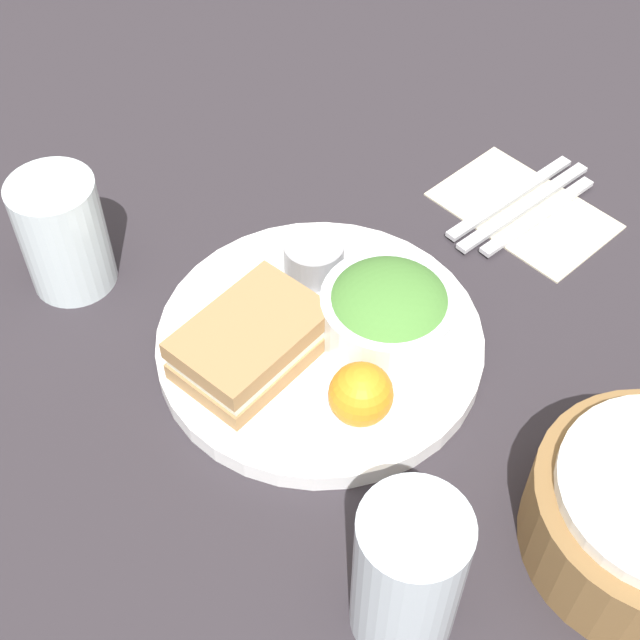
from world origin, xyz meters
TOP-DOWN VIEW (x-y plane):
  - ground_plane at (0.00, 0.00)m, footprint 4.00×4.00m
  - plate at (0.00, 0.00)m, footprint 0.28×0.28m
  - sandwich at (0.06, -0.02)m, footprint 0.13×0.09m
  - salad_bowl at (-0.04, 0.04)m, footprint 0.11×0.11m
  - dressing_cup at (-0.05, -0.06)m, footprint 0.05×0.05m
  - orange_wedge at (0.03, 0.08)m, footprint 0.05×0.05m
  - drink_glass at (0.12, 0.21)m, footprint 0.07×0.07m
  - napkin at (-0.27, 0.01)m, footprint 0.11×0.17m
  - fork at (-0.27, -0.01)m, footprint 0.18×0.02m
  - knife at (-0.27, 0.01)m, footprint 0.18×0.02m
  - spoon at (-0.27, 0.03)m, footprint 0.16×0.02m
  - water_glass at (0.11, -0.22)m, footprint 0.08×0.08m

SIDE VIEW (x-z plane):
  - ground_plane at x=0.00m, z-range 0.00..0.00m
  - napkin at x=-0.27m, z-range 0.00..0.00m
  - fork at x=-0.27m, z-range 0.00..0.01m
  - knife at x=-0.27m, z-range 0.00..0.01m
  - spoon at x=-0.27m, z-range 0.00..0.01m
  - plate at x=0.00m, z-range 0.00..0.02m
  - dressing_cup at x=-0.05m, z-range 0.02..0.05m
  - sandwich at x=0.06m, z-range 0.02..0.06m
  - orange_wedge at x=0.03m, z-range 0.02..0.07m
  - salad_bowl at x=-0.04m, z-range 0.02..0.08m
  - water_glass at x=0.11m, z-range 0.00..0.11m
  - drink_glass at x=0.12m, z-range 0.00..0.13m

